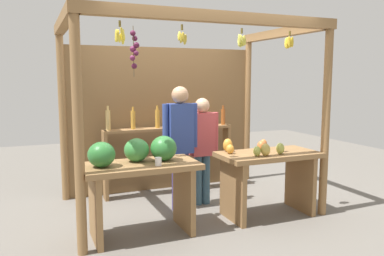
{
  "coord_description": "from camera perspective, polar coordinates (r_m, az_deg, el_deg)",
  "views": [
    {
      "loc": [
        -1.9,
        -4.75,
        1.74
      ],
      "look_at": [
        0.0,
        -0.19,
        1.1
      ],
      "focal_mm": 36.4,
      "sensor_mm": 36.0,
      "label": 1
    }
  ],
  "objects": [
    {
      "name": "bottle_shelf_unit",
      "position": [
        5.86,
        -3.35,
        -1.92
      ],
      "size": [
        1.99,
        0.22,
        1.35
      ],
      "color": "olive",
      "rests_on": "ground"
    },
    {
      "name": "market_stall",
      "position": [
        5.54,
        -2.54,
        4.04
      ],
      "size": [
        3.1,
        2.01,
        2.44
      ],
      "color": "olive",
      "rests_on": "ground"
    },
    {
      "name": "vendor_woman",
      "position": [
        5.29,
        1.49,
        -2.08
      ],
      "size": [
        0.48,
        0.2,
        1.47
      ],
      "rotation": [
        0.0,
        0.0,
        0.09
      ],
      "color": "#3B5F75",
      "rests_on": "ground"
    },
    {
      "name": "ground_plane",
      "position": [
        5.4,
        -0.79,
        -11.37
      ],
      "size": [
        12.0,
        12.0,
        0.0
      ],
      "primitive_type": "plane",
      "color": "slate",
      "rests_on": "ground"
    },
    {
      "name": "fruit_counter_left",
      "position": [
        4.31,
        -7.75,
        -6.31
      ],
      "size": [
        1.25,
        0.64,
        1.09
      ],
      "color": "olive",
      "rests_on": "ground"
    },
    {
      "name": "vendor_man",
      "position": [
        5.06,
        -1.74,
        -1.26
      ],
      "size": [
        0.48,
        0.22,
        1.63
      ],
      "rotation": [
        0.0,
        0.0,
        -0.17
      ],
      "color": "#403677",
      "rests_on": "ground"
    },
    {
      "name": "fruit_counter_right",
      "position": [
        4.99,
        10.9,
        -5.92
      ],
      "size": [
        1.25,
        0.65,
        0.98
      ],
      "color": "olive",
      "rests_on": "ground"
    }
  ]
}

